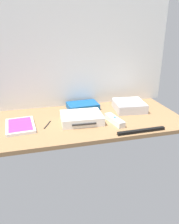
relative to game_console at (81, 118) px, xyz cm
name	(u,v)px	position (x,y,z in cm)	size (l,w,h in cm)	color
ground_plane	(90,121)	(4.96, 2.50, -3.20)	(100.00, 48.00, 2.00)	#936D47
back_wall	(79,52)	(4.96, 27.10, 29.80)	(110.00, 1.20, 64.00)	white
game_console	(81,118)	(0.00, 0.00, 0.00)	(21.82, 17.36, 4.40)	white
mini_computer	(129,106)	(31.16, 9.85, 0.44)	(18.64, 18.64, 5.30)	silver
game_case	(20,126)	(-30.76, 1.23, -1.44)	(14.97, 19.96, 1.56)	white
network_router	(83,106)	(5.04, 18.83, -0.50)	(18.70, 13.17, 3.40)	#145193
remote_wand	(115,120)	(16.16, -5.71, -0.69)	(6.29, 15.21, 3.40)	white
sensor_bar	(141,131)	(24.64, -19.00, -1.50)	(24.00, 1.80, 1.40)	black
stylus_pen	(47,124)	(-17.61, 0.35, -1.85)	(0.70, 0.70, 9.00)	black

